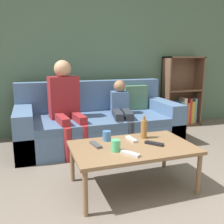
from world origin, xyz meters
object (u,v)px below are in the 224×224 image
(bottle, at_px, (144,129))
(tv_remote_0, at_px, (154,143))
(tv_remote_2, at_px, (96,145))
(cup_near, at_px, (107,136))
(bookshelf, at_px, (180,101))
(cup_far, at_px, (116,145))
(person_child, at_px, (121,109))
(couch, at_px, (98,124))
(coffee_table, at_px, (133,149))
(tv_remote_1, at_px, (130,154))
(person_adult, at_px, (65,99))
(tv_remote_3, at_px, (131,139))

(bottle, bearing_deg, tv_remote_0, -88.11)
(tv_remote_2, xyz_separation_m, bottle, (0.50, 0.07, 0.08))
(cup_near, relative_size, bottle, 0.42)
(tv_remote_2, bearing_deg, bottle, -1.76)
(bookshelf, xyz_separation_m, tv_remote_2, (-1.98, -1.68, -0.02))
(cup_near, xyz_separation_m, cup_far, (-0.01, -0.28, 0.00))
(person_child, relative_size, cup_far, 8.74)
(cup_near, distance_m, bottle, 0.37)
(couch, relative_size, bookshelf, 1.81)
(cup_near, bearing_deg, coffee_table, -50.06)
(couch, bearing_deg, bottle, -82.21)
(tv_remote_1, xyz_separation_m, tv_remote_2, (-0.21, 0.29, 0.00))
(cup_near, relative_size, cup_far, 0.94)
(person_adult, bearing_deg, person_child, -12.05)
(person_adult, distance_m, tv_remote_1, 1.45)
(person_child, relative_size, tv_remote_1, 5.11)
(person_adult, height_order, cup_near, person_adult)
(coffee_table, height_order, person_adult, person_adult)
(cup_near, distance_m, tv_remote_0, 0.45)
(couch, relative_size, tv_remote_1, 12.67)
(cup_far, relative_size, tv_remote_1, 0.59)
(cup_near, height_order, tv_remote_1, cup_near)
(cup_near, distance_m, tv_remote_1, 0.41)
(coffee_table, distance_m, cup_near, 0.29)
(tv_remote_1, bearing_deg, person_adult, 70.35)
(cup_far, height_order, tv_remote_2, cup_far)
(tv_remote_3, bearing_deg, cup_near, 158.49)
(person_adult, distance_m, tv_remote_2, 1.14)
(cup_near, xyz_separation_m, tv_remote_0, (0.37, -0.24, -0.04))
(bookshelf, height_order, bottle, bookshelf)
(person_child, relative_size, tv_remote_3, 5.00)
(cup_near, height_order, cup_far, cup_far)
(coffee_table, xyz_separation_m, cup_near, (-0.18, 0.21, 0.08))
(couch, height_order, person_adult, person_adult)
(bottle, bearing_deg, couch, 97.79)
(bookshelf, distance_m, cup_near, 2.42)
(person_child, xyz_separation_m, tv_remote_1, (-0.42, -1.33, -0.08))
(person_child, bearing_deg, coffee_table, -93.64)
(person_adult, height_order, bottle, person_adult)
(bookshelf, xyz_separation_m, person_adult, (-2.08, -0.57, 0.22))
(tv_remote_0, xyz_separation_m, tv_remote_3, (-0.15, 0.18, 0.00))
(coffee_table, bearing_deg, cup_far, -158.77)
(bookshelf, xyz_separation_m, coffee_table, (-1.66, -1.78, -0.07))
(couch, distance_m, bookshelf, 1.71)
(tv_remote_0, bearing_deg, tv_remote_2, 125.86)
(person_adult, bearing_deg, cup_far, -86.84)
(coffee_table, relative_size, cup_near, 11.56)
(tv_remote_3, bearing_deg, bottle, 6.14)
(person_child, bearing_deg, couch, 162.58)
(tv_remote_2, bearing_deg, tv_remote_3, -2.94)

